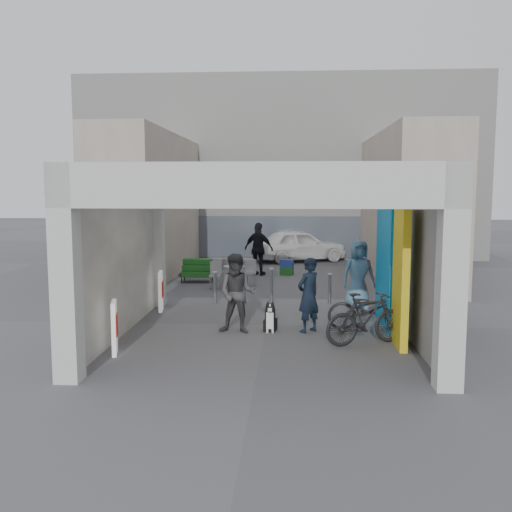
# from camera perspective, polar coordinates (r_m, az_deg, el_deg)

# --- Properties ---
(ground) EXTENTS (90.00, 90.00, 0.00)m
(ground) POSITION_cam_1_polar(r_m,az_deg,el_deg) (13.11, 1.02, -6.90)
(ground) COLOR #55555A
(ground) RESTS_ON ground
(arcade_canopy) EXTENTS (6.40, 6.45, 6.40)m
(arcade_canopy) POSITION_cam_1_polar(r_m,az_deg,el_deg) (11.93, 3.45, 2.92)
(arcade_canopy) COLOR beige
(arcade_canopy) RESTS_ON ground
(far_building) EXTENTS (18.00, 4.08, 8.00)m
(far_building) POSITION_cam_1_polar(r_m,az_deg,el_deg) (26.73, 2.44, 8.70)
(far_building) COLOR silver
(far_building) RESTS_ON ground
(plaza_bldg_left) EXTENTS (2.00, 9.00, 5.00)m
(plaza_bldg_left) POSITION_cam_1_polar(r_m,az_deg,el_deg) (20.86, -10.49, 5.03)
(plaza_bldg_left) COLOR #B6AC97
(plaza_bldg_left) RESTS_ON ground
(plaza_bldg_right) EXTENTS (2.00, 9.00, 5.00)m
(plaza_bldg_right) POSITION_cam_1_polar(r_m,az_deg,el_deg) (20.61, 14.67, 4.90)
(plaza_bldg_right) COLOR #B6AC97
(plaza_bldg_right) RESTS_ON ground
(bollard_left) EXTENTS (0.09, 0.09, 0.85)m
(bollard_left) POSITION_cam_1_polar(r_m,az_deg,el_deg) (15.46, -4.11, -3.19)
(bollard_left) COLOR gray
(bollard_left) RESTS_ON ground
(bollard_center) EXTENTS (0.09, 0.09, 0.95)m
(bollard_center) POSITION_cam_1_polar(r_m,az_deg,el_deg) (15.38, 1.55, -3.04)
(bollard_center) COLOR gray
(bollard_center) RESTS_ON ground
(bollard_right) EXTENTS (0.09, 0.09, 0.82)m
(bollard_right) POSITION_cam_1_polar(r_m,az_deg,el_deg) (15.43, 7.39, -3.31)
(bollard_right) COLOR gray
(bollard_right) RESTS_ON ground
(advert_board_near) EXTENTS (0.22, 0.55, 1.00)m
(advert_board_near) POSITION_cam_1_polar(r_m,az_deg,el_deg) (11.12, -13.97, -6.93)
(advert_board_near) COLOR white
(advert_board_near) RESTS_ON ground
(advert_board_far) EXTENTS (0.17, 0.56, 1.00)m
(advert_board_far) POSITION_cam_1_polar(r_m,az_deg,el_deg) (14.71, -9.49, -3.47)
(advert_board_far) COLOR white
(advert_board_far) RESTS_ON ground
(cafe_set) EXTENTS (1.39, 1.12, 0.84)m
(cafe_set) POSITION_cam_1_polar(r_m,az_deg,el_deg) (18.00, -2.46, -2.17)
(cafe_set) COLOR #98989D
(cafe_set) RESTS_ON ground
(produce_stand) EXTENTS (1.15, 0.62, 0.76)m
(produce_stand) POSITION_cam_1_polar(r_m,az_deg,el_deg) (19.05, -5.92, -1.70)
(produce_stand) COLOR black
(produce_stand) RESTS_ON ground
(crate_stack) EXTENTS (0.52, 0.44, 0.56)m
(crate_stack) POSITION_cam_1_polar(r_m,az_deg,el_deg) (20.52, 3.10, -1.12)
(crate_stack) COLOR #1C5C1A
(crate_stack) RESTS_ON ground
(border_collie) EXTENTS (0.25, 0.50, 0.68)m
(border_collie) POSITION_cam_1_polar(r_m,az_deg,el_deg) (12.46, 1.43, -6.34)
(border_collie) COLOR black
(border_collie) RESTS_ON ground
(man_with_dog) EXTENTS (0.70, 0.69, 1.63)m
(man_with_dog) POSITION_cam_1_polar(r_m,az_deg,el_deg) (12.37, 5.27, -3.91)
(man_with_dog) COLOR black
(man_with_dog) RESTS_ON ground
(man_back_turned) EXTENTS (0.91, 0.75, 1.72)m
(man_back_turned) POSITION_cam_1_polar(r_m,az_deg,el_deg) (12.25, -1.88, -3.77)
(man_back_turned) COLOR #3E3D40
(man_back_turned) RESTS_ON ground
(man_elderly) EXTENTS (0.98, 0.76, 1.78)m
(man_elderly) POSITION_cam_1_polar(r_m,az_deg,el_deg) (14.95, 10.21, -1.82)
(man_elderly) COLOR #5B8CB1
(man_elderly) RESTS_ON ground
(man_crates) EXTENTS (1.20, 0.85, 1.89)m
(man_crates) POSITION_cam_1_polar(r_m,az_deg,el_deg) (20.32, 0.28, 0.70)
(man_crates) COLOR black
(man_crates) RESTS_ON ground
(bicycle_front) EXTENTS (1.90, 0.78, 0.98)m
(bicycle_front) POSITION_cam_1_polar(r_m,az_deg,el_deg) (12.71, 11.39, -5.22)
(bicycle_front) COLOR black
(bicycle_front) RESTS_ON ground
(bicycle_rear) EXTENTS (1.81, 1.12, 1.06)m
(bicycle_rear) POSITION_cam_1_polar(r_m,az_deg,el_deg) (11.61, 10.97, -6.15)
(bicycle_rear) COLOR black
(bicycle_rear) RESTS_ON ground
(white_van) EXTENTS (4.31, 2.98, 1.36)m
(white_van) POSITION_cam_1_polar(r_m,az_deg,el_deg) (24.34, 4.34, 1.07)
(white_van) COLOR silver
(white_van) RESTS_ON ground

